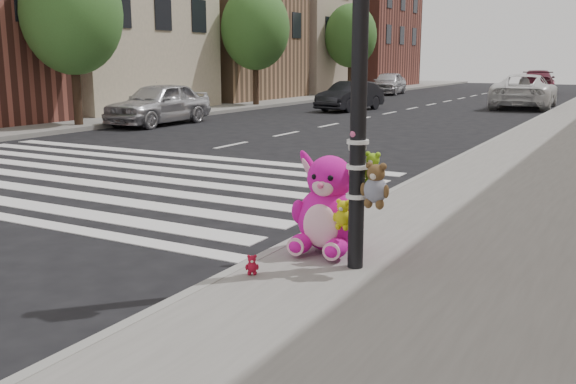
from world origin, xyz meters
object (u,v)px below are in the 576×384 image
Objects in this scene: car_dark_far at (350,96)px; car_white_near at (525,91)px; car_silver_far at (159,104)px; signal_pole at (362,105)px; red_teddy at (252,265)px; pink_bunny at (328,211)px.

car_white_near is at bearing 46.81° from car_dark_far.
car_dark_far is at bearing 69.18° from car_silver_far.
signal_pole reaches higher than car_white_near.
pink_bunny is at bearing 40.16° from red_teddy.
car_silver_far reaches higher than red_teddy.
signal_pole is 26.14m from car_white_near.
car_silver_far is at bearing 52.50° from car_white_near.
pink_bunny is 1.19m from red_teddy.
car_white_near is (-1.80, 26.71, 0.54)m from red_teddy.
signal_pole is 1.91m from red_teddy.
red_teddy is at bearing 90.47° from car_white_near.
signal_pole is at bearing 92.40° from car_white_near.
car_white_near reaches higher than car_dark_far.
signal_pole is 0.93× the size of car_silver_far.
pink_bunny is at bearing 91.33° from car_white_near.
signal_pole is at bearing -43.90° from car_silver_far.
signal_pole is 0.71× the size of car_white_near.
pink_bunny is 16.33m from car_silver_far.
car_dark_far is at bearing 109.15° from pink_bunny.
signal_pole is 16.98m from car_silver_far.
car_silver_far reaches higher than car_dark_far.
car_dark_far reaches higher than pink_bunny.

